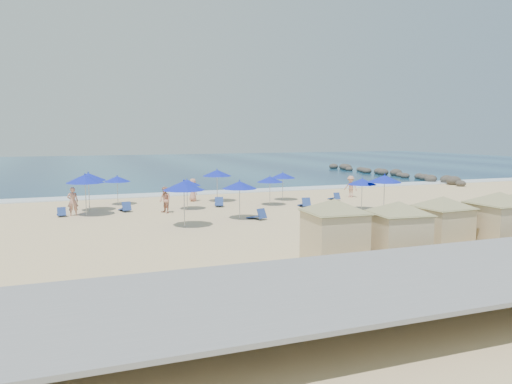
{
  "coord_description": "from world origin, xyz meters",
  "views": [
    {
      "loc": [
        -12.93,
        -26.53,
        5.22
      ],
      "look_at": [
        -1.67,
        3.0,
        1.48
      ],
      "focal_mm": 35.0,
      "sensor_mm": 36.0,
      "label": 1
    }
  ],
  "objects_px": {
    "umbrella_3": "(184,186)",
    "umbrella_8": "(362,182)",
    "umbrella_4": "(217,173)",
    "beachgoer_3": "(193,190)",
    "umbrella_10": "(385,179)",
    "beachgoer_2": "(351,187)",
    "cabana_2": "(442,217)",
    "umbrella_0": "(88,177)",
    "umbrella_5": "(187,183)",
    "umbrella_9": "(283,175)",
    "umbrella_2": "(117,179)",
    "rock_jetty": "(387,173)",
    "cabana_3": "(499,214)",
    "umbrella_1": "(85,179)",
    "umbrella_6": "(240,185)",
    "beachgoer_1": "(165,200)",
    "beachgoer_0": "(73,201)",
    "trash_bin": "(420,222)",
    "cabana_1": "(398,224)",
    "cabana_0": "(334,223)",
    "umbrella_7": "(270,179)"
  },
  "relations": [
    {
      "from": "umbrella_3",
      "to": "umbrella_8",
      "type": "bearing_deg",
      "value": 8.0
    },
    {
      "from": "umbrella_4",
      "to": "beachgoer_3",
      "type": "xyz_separation_m",
      "value": [
        -1.67,
        0.94,
        -1.33
      ]
    },
    {
      "from": "umbrella_10",
      "to": "beachgoer_2",
      "type": "distance_m",
      "value": 7.81
    },
    {
      "from": "cabana_2",
      "to": "umbrella_0",
      "type": "height_order",
      "value": "cabana_2"
    },
    {
      "from": "umbrella_5",
      "to": "umbrella_9",
      "type": "distance_m",
      "value": 8.3
    },
    {
      "from": "cabana_2",
      "to": "umbrella_4",
      "type": "xyz_separation_m",
      "value": [
        -4.71,
        19.05,
        0.66
      ]
    },
    {
      "from": "umbrella_5",
      "to": "umbrella_2",
      "type": "bearing_deg",
      "value": 136.6
    },
    {
      "from": "umbrella_5",
      "to": "umbrella_10",
      "type": "bearing_deg",
      "value": -25.37
    },
    {
      "from": "rock_jetty",
      "to": "cabana_3",
      "type": "distance_m",
      "value": 39.73
    },
    {
      "from": "umbrella_1",
      "to": "umbrella_6",
      "type": "relative_size",
      "value": 1.12
    },
    {
      "from": "umbrella_2",
      "to": "umbrella_5",
      "type": "bearing_deg",
      "value": -43.4
    },
    {
      "from": "umbrella_10",
      "to": "beachgoer_1",
      "type": "bearing_deg",
      "value": 160.98
    },
    {
      "from": "cabana_2",
      "to": "beachgoer_0",
      "type": "height_order",
      "value": "cabana_2"
    },
    {
      "from": "umbrella_9",
      "to": "umbrella_6",
      "type": "bearing_deg",
      "value": -130.47
    },
    {
      "from": "trash_bin",
      "to": "umbrella_6",
      "type": "distance_m",
      "value": 10.56
    },
    {
      "from": "cabana_1",
      "to": "umbrella_2",
      "type": "distance_m",
      "value": 22.65
    },
    {
      "from": "cabana_1",
      "to": "umbrella_4",
      "type": "height_order",
      "value": "cabana_1"
    },
    {
      "from": "umbrella_1",
      "to": "beachgoer_3",
      "type": "height_order",
      "value": "umbrella_1"
    },
    {
      "from": "cabana_0",
      "to": "beachgoer_2",
      "type": "distance_m",
      "value": 21.38
    },
    {
      "from": "cabana_0",
      "to": "umbrella_6",
      "type": "bearing_deg",
      "value": 90.84
    },
    {
      "from": "umbrella_0",
      "to": "umbrella_10",
      "type": "xyz_separation_m",
      "value": [
        18.3,
        -7.3,
        -0.1
      ]
    },
    {
      "from": "rock_jetty",
      "to": "umbrella_4",
      "type": "height_order",
      "value": "umbrella_4"
    },
    {
      "from": "cabana_2",
      "to": "beachgoer_2",
      "type": "bearing_deg",
      "value": 70.59
    },
    {
      "from": "cabana_2",
      "to": "umbrella_1",
      "type": "height_order",
      "value": "umbrella_1"
    },
    {
      "from": "cabana_3",
      "to": "beachgoer_3",
      "type": "relative_size",
      "value": 2.63
    },
    {
      "from": "umbrella_8",
      "to": "umbrella_5",
      "type": "bearing_deg",
      "value": 158.03
    },
    {
      "from": "cabana_2",
      "to": "umbrella_3",
      "type": "xyz_separation_m",
      "value": [
        -9.35,
        9.76,
        0.77
      ]
    },
    {
      "from": "cabana_1",
      "to": "umbrella_2",
      "type": "height_order",
      "value": "cabana_1"
    },
    {
      "from": "umbrella_0",
      "to": "umbrella_7",
      "type": "height_order",
      "value": "umbrella_0"
    },
    {
      "from": "umbrella_4",
      "to": "umbrella_7",
      "type": "distance_m",
      "value": 4.43
    },
    {
      "from": "umbrella_6",
      "to": "umbrella_7",
      "type": "height_order",
      "value": "umbrella_6"
    },
    {
      "from": "umbrella_5",
      "to": "umbrella_7",
      "type": "xyz_separation_m",
      "value": [
        6.05,
        -0.17,
        0.04
      ]
    },
    {
      "from": "umbrella_7",
      "to": "beachgoer_3",
      "type": "distance_m",
      "value": 6.35
    },
    {
      "from": "umbrella_7",
      "to": "cabana_2",
      "type": "bearing_deg",
      "value": -83.9
    },
    {
      "from": "cabana_1",
      "to": "umbrella_4",
      "type": "bearing_deg",
      "value": 95.26
    },
    {
      "from": "cabana_0",
      "to": "umbrella_3",
      "type": "bearing_deg",
      "value": 111.4
    },
    {
      "from": "trash_bin",
      "to": "umbrella_10",
      "type": "xyz_separation_m",
      "value": [
        1.83,
        5.87,
        1.82
      ]
    },
    {
      "from": "cabana_1",
      "to": "umbrella_4",
      "type": "distance_m",
      "value": 19.88
    },
    {
      "from": "beachgoer_2",
      "to": "beachgoer_3",
      "type": "xyz_separation_m",
      "value": [
        -12.62,
        2.25,
        -0.0
      ]
    },
    {
      "from": "umbrella_1",
      "to": "umbrella_6",
      "type": "height_order",
      "value": "umbrella_1"
    },
    {
      "from": "beachgoer_0",
      "to": "umbrella_1",
      "type": "bearing_deg",
      "value": 153.39
    },
    {
      "from": "umbrella_0",
      "to": "umbrella_10",
      "type": "bearing_deg",
      "value": -21.75
    },
    {
      "from": "umbrella_10",
      "to": "trash_bin",
      "type": "bearing_deg",
      "value": -107.33
    },
    {
      "from": "umbrella_2",
      "to": "cabana_1",
      "type": "bearing_deg",
      "value": -66.32
    },
    {
      "from": "umbrella_7",
      "to": "beachgoer_1",
      "type": "distance_m",
      "value": 7.87
    },
    {
      "from": "umbrella_7",
      "to": "umbrella_10",
      "type": "xyz_separation_m",
      "value": [
        5.93,
        -5.51,
        0.32
      ]
    },
    {
      "from": "umbrella_5",
      "to": "cabana_1",
      "type": "bearing_deg",
      "value": -73.81
    },
    {
      "from": "umbrella_4",
      "to": "cabana_3",
      "type": "bearing_deg",
      "value": -70.02
    },
    {
      "from": "cabana_3",
      "to": "beachgoer_2",
      "type": "xyz_separation_m",
      "value": [
        3.77,
        18.46,
        -0.78
      ]
    },
    {
      "from": "umbrella_2",
      "to": "umbrella_10",
      "type": "distance_m",
      "value": 18.9
    }
  ]
}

